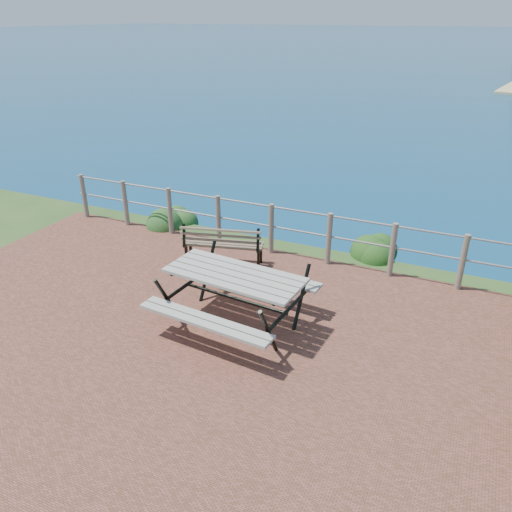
{
  "coord_description": "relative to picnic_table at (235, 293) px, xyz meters",
  "views": [
    {
      "loc": [
        3.4,
        -4.8,
        4.24
      ],
      "look_at": [
        0.43,
        1.72,
        0.75
      ],
      "focal_mm": 35.0,
      "sensor_mm": 36.0,
      "label": 1
    }
  ],
  "objects": [
    {
      "name": "ocean",
      "position": [
        -0.48,
        199.16,
        -0.54
      ],
      "size": [
        1200.0,
        1200.0,
        0.0
      ],
      "primitive_type": "plane",
      "color": "#136174",
      "rests_on": "ground"
    },
    {
      "name": "picnic_table",
      "position": [
        0.0,
        0.0,
        0.0
      ],
      "size": [
        2.08,
        1.75,
        0.85
      ],
      "rotation": [
        0.0,
        0.0,
        -0.09
      ],
      "color": "gray",
      "rests_on": "ground"
    },
    {
      "name": "shrub_lip_west",
      "position": [
        -3.09,
        3.05,
        -0.54
      ],
      "size": [
        0.88,
        0.88,
        0.67
      ],
      "primitive_type": "ellipsoid",
      "color": "#1F5321",
      "rests_on": "ground"
    },
    {
      "name": "park_bench",
      "position": [
        -1.1,
        1.71,
        0.0
      ],
      "size": [
        1.51,
        0.73,
        0.83
      ],
      "rotation": [
        0.0,
        0.0,
        0.26
      ],
      "color": "brown",
      "rests_on": "ground"
    },
    {
      "name": "ground",
      "position": [
        -0.48,
        -0.84,
        -0.54
      ],
      "size": [
        10.0,
        7.0,
        0.12
      ],
      "primitive_type": "cube",
      "color": "brown",
      "rests_on": "ground"
    },
    {
      "name": "shrub_lip_east",
      "position": [
        1.39,
        3.36,
        -0.54
      ],
      "size": [
        0.84,
        0.84,
        0.61
      ],
      "primitive_type": "ellipsoid",
      "color": "#194816",
      "rests_on": "ground"
    },
    {
      "name": "safety_railing",
      "position": [
        -0.48,
        2.51,
        0.03
      ],
      "size": [
        9.4,
        0.1,
        1.0
      ],
      "color": "#6B5B4C",
      "rests_on": "ground"
    }
  ]
}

